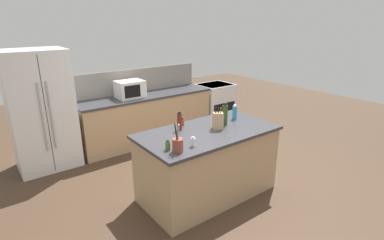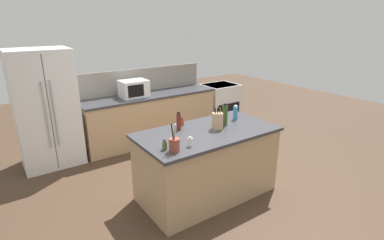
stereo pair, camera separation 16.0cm
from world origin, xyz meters
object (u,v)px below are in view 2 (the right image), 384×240
Objects in this scene: vinegar_bottle at (179,121)px; spice_jar_oregano at (165,145)px; dish_soap_bottle at (235,113)px; range_oven at (220,104)px; spice_jar_paprika at (182,122)px; olive_oil_bottle at (225,115)px; salt_shaker at (190,142)px; knife_block at (217,121)px; utensil_crock at (174,144)px; microwave at (134,89)px; refrigerator at (46,109)px.

vinegar_bottle reaches higher than spice_jar_oregano.
dish_soap_bottle is 1.82× the size of spice_jar_oregano.
spice_jar_paprika reaches higher than range_oven.
salt_shaker is at bearing -157.70° from olive_oil_bottle.
knife_block is 0.91× the size of utensil_crock.
dish_soap_bottle is (1.08, 0.42, 0.05)m from salt_shaker.
microwave reaches higher than spice_jar_oregano.
olive_oil_bottle is 1.25× the size of vinegar_bottle.
salt_shaker is at bearing -115.56° from spice_jar_paprika.
dish_soap_bottle is at bearing 21.47° from salt_shaker.
salt_shaker is at bearing -135.49° from range_oven.
knife_block is 2.52× the size of salt_shaker.
knife_block is 2.75× the size of spice_jar_paprika.
olive_oil_bottle is at bearing -18.48° from vinegar_bottle.
knife_block is at bearing -85.59° from microwave.
range_oven is 3.17× the size of knife_block.
spice_jar_paprika is at bearing 64.44° from salt_shaker.
salt_shaker is at bearing 3.55° from utensil_crock.
microwave is 1.52× the size of utensil_crock.
microwave reaches higher than spice_jar_paprika.
salt_shaker is 0.37× the size of olive_oil_bottle.
refrigerator reaches higher than vinegar_bottle.
spice_jar_paprika is (0.53, 0.67, -0.03)m from utensil_crock.
range_oven is 4.39× the size of dish_soap_bottle.
refrigerator is 3.02m from dish_soap_bottle.
utensil_crock reaches higher than salt_shaker.
utensil_crock reaches higher than olive_oil_bottle.
refrigerator is 2.75m from salt_shaker.
dish_soap_bottle is 0.31m from olive_oil_bottle.
refrigerator reaches higher than utensil_crock.
range_oven is 2.18m from microwave.
spice_jar_paprika is at bearing 163.21° from dish_soap_bottle.
refrigerator reaches higher than spice_jar_oregano.
knife_block is 0.88m from utensil_crock.
knife_block reaches higher than salt_shaker.
microwave is 2.16m from dish_soap_bottle.
microwave is 2.19m from olive_oil_bottle.
utensil_crock is 1.29× the size of vinegar_bottle.
utensil_crock is at bearing -161.52° from olive_oil_bottle.
microwave is at bearing 79.96° from salt_shaker.
knife_block reaches higher than vinegar_bottle.
salt_shaker is 0.55× the size of dish_soap_bottle.
microwave is 2.23m from knife_block.
spice_jar_paprika is at bearing 155.42° from knife_block.
salt_shaker is 0.73m from spice_jar_paprika.
range_oven is 2.84m from olive_oil_bottle.
utensil_crock is 1.37m from dish_soap_bottle.
utensil_crock reaches higher than knife_block.
utensil_crock is (-2.75, -2.50, 0.56)m from range_oven.
vinegar_bottle is (0.18, 0.53, 0.06)m from salt_shaker.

